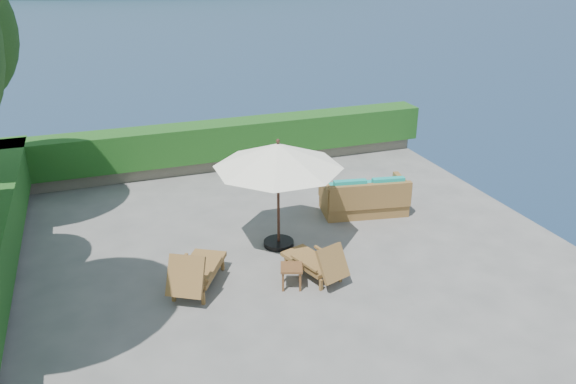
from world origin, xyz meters
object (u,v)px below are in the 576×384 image
object	(u,v)px
lounge_right	(317,262)
wicker_loveseat	(365,198)
patio_umbrella	(278,157)
lounge_left	(196,271)
side_table	(292,270)

from	to	relation	value
lounge_right	wicker_loveseat	xyz separation A→B (m)	(2.19, 2.33, 0.04)
patio_umbrella	lounge_right	xyz separation A→B (m)	(0.29, -1.47, -1.69)
patio_umbrella	lounge_right	bearing A→B (deg)	-79.01
patio_umbrella	lounge_left	xyz separation A→B (m)	(-2.00, -1.10, -1.64)
lounge_left	lounge_right	world-z (taller)	lounge_left
lounge_left	side_table	size ratio (longest dim) A/B	3.32
lounge_left	wicker_loveseat	world-z (taller)	wicker_loveseat
side_table	wicker_loveseat	size ratio (longest dim) A/B	0.24
lounge_right	wicker_loveseat	size ratio (longest dim) A/B	0.71
lounge_left	wicker_loveseat	distance (m)	4.89
patio_umbrella	lounge_left	distance (m)	2.81
patio_umbrella	lounge_left	world-z (taller)	patio_umbrella
lounge_right	side_table	world-z (taller)	lounge_right
side_table	wicker_loveseat	xyz separation A→B (m)	(2.77, 2.48, 0.03)
lounge_right	lounge_left	bearing A→B (deg)	152.36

